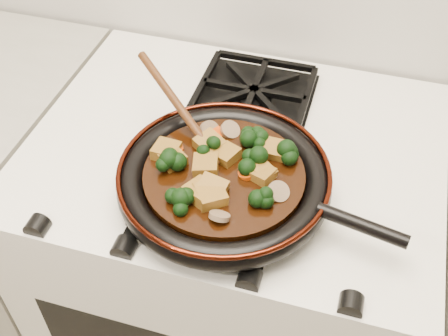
# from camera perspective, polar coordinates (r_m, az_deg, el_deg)

# --- Properties ---
(stove) EXTENTS (0.76, 0.60, 0.90)m
(stove) POSITION_cam_1_polar(r_m,az_deg,el_deg) (1.39, 0.85, -11.30)
(stove) COLOR white
(stove) RESTS_ON ground
(burner_grate_front) EXTENTS (0.23, 0.23, 0.03)m
(burner_grate_front) POSITION_cam_1_polar(r_m,az_deg,el_deg) (0.94, -1.18, -2.63)
(burner_grate_front) COLOR black
(burner_grate_front) RESTS_ON stove
(burner_grate_back) EXTENTS (0.23, 0.23, 0.03)m
(burner_grate_back) POSITION_cam_1_polar(r_m,az_deg,el_deg) (1.14, 3.05, 7.53)
(burner_grate_back) COLOR black
(burner_grate_back) RESTS_ON stove
(skillet) EXTENTS (0.47, 0.35, 0.05)m
(skillet) POSITION_cam_1_polar(r_m,az_deg,el_deg) (0.92, 0.11, -1.18)
(skillet) COLOR black
(skillet) RESTS_ON burner_grate_front
(braising_sauce) EXTENTS (0.26, 0.26, 0.02)m
(braising_sauce) POSITION_cam_1_polar(r_m,az_deg,el_deg) (0.91, 0.00, -0.92)
(braising_sauce) COLOR black
(braising_sauce) RESTS_ON skillet
(tofu_cube_0) EXTENTS (0.05, 0.05, 0.03)m
(tofu_cube_0) POSITION_cam_1_polar(r_m,az_deg,el_deg) (0.92, 0.33, 1.30)
(tofu_cube_0) COLOR brown
(tofu_cube_0) RESTS_ON braising_sauce
(tofu_cube_1) EXTENTS (0.05, 0.05, 0.02)m
(tofu_cube_1) POSITION_cam_1_polar(r_m,az_deg,el_deg) (0.90, 3.91, -0.68)
(tofu_cube_1) COLOR brown
(tofu_cube_1) RESTS_ON braising_sauce
(tofu_cube_2) EXTENTS (0.06, 0.06, 0.03)m
(tofu_cube_2) POSITION_cam_1_polar(r_m,az_deg,el_deg) (0.87, -2.38, -2.49)
(tofu_cube_2) COLOR brown
(tofu_cube_2) RESTS_ON braising_sauce
(tofu_cube_3) EXTENTS (0.04, 0.04, 0.02)m
(tofu_cube_3) POSITION_cam_1_polar(r_m,az_deg,el_deg) (0.94, -5.88, 1.71)
(tofu_cube_3) COLOR brown
(tofu_cube_3) RESTS_ON braising_sauce
(tofu_cube_4) EXTENTS (0.05, 0.05, 0.02)m
(tofu_cube_4) POSITION_cam_1_polar(r_m,az_deg,el_deg) (0.90, 4.02, -0.46)
(tofu_cube_4) COLOR brown
(tofu_cube_4) RESTS_ON braising_sauce
(tofu_cube_5) EXTENTS (0.05, 0.05, 0.03)m
(tofu_cube_5) POSITION_cam_1_polar(r_m,az_deg,el_deg) (0.91, -1.87, 0.24)
(tofu_cube_5) COLOR brown
(tofu_cube_5) RESTS_ON braising_sauce
(tofu_cube_6) EXTENTS (0.06, 0.06, 0.03)m
(tofu_cube_6) POSITION_cam_1_polar(r_m,az_deg,el_deg) (0.86, -1.41, -2.76)
(tofu_cube_6) COLOR brown
(tofu_cube_6) RESTS_ON braising_sauce
(tofu_cube_7) EXTENTS (0.05, 0.05, 0.03)m
(tofu_cube_7) POSITION_cam_1_polar(r_m,az_deg,el_deg) (0.87, -1.25, -2.19)
(tofu_cube_7) COLOR brown
(tofu_cube_7) RESTS_ON braising_sauce
(tofu_cube_8) EXTENTS (0.04, 0.04, 0.02)m
(tofu_cube_8) POSITION_cam_1_polar(r_m,az_deg,el_deg) (0.94, 5.21, 1.81)
(tofu_cube_8) COLOR brown
(tofu_cube_8) RESTS_ON braising_sauce
(tofu_cube_9) EXTENTS (0.05, 0.05, 0.02)m
(tofu_cube_9) POSITION_cam_1_polar(r_m,az_deg,el_deg) (0.92, -5.19, 0.81)
(tofu_cube_9) COLOR brown
(tofu_cube_9) RESTS_ON braising_sauce
(tofu_cube_10) EXTENTS (0.06, 0.06, 0.03)m
(tofu_cube_10) POSITION_cam_1_polar(r_m,az_deg,el_deg) (0.94, -1.49, 2.40)
(tofu_cube_10) COLOR brown
(tofu_cube_10) RESTS_ON braising_sauce
(broccoli_floret_0) EXTENTS (0.08, 0.08, 0.06)m
(broccoli_floret_0) POSITION_cam_1_polar(r_m,az_deg,el_deg) (0.93, 6.76, 1.20)
(broccoli_floret_0) COLOR black
(broccoli_floret_0) RESTS_ON braising_sauce
(broccoli_floret_1) EXTENTS (0.07, 0.08, 0.07)m
(broccoli_floret_1) POSITION_cam_1_polar(r_m,az_deg,el_deg) (0.93, -1.47, 2.02)
(broccoli_floret_1) COLOR black
(broccoli_floret_1) RESTS_ON braising_sauce
(broccoli_floret_2) EXTENTS (0.08, 0.09, 0.06)m
(broccoli_floret_2) POSITION_cam_1_polar(r_m,az_deg,el_deg) (0.86, -4.69, -3.41)
(broccoli_floret_2) COLOR black
(broccoli_floret_2) RESTS_ON braising_sauce
(broccoli_floret_3) EXTENTS (0.09, 0.09, 0.07)m
(broccoli_floret_3) POSITION_cam_1_polar(r_m,az_deg,el_deg) (0.91, -5.34, 0.44)
(broccoli_floret_3) COLOR black
(broccoli_floret_3) RESTS_ON braising_sauce
(broccoli_floret_4) EXTENTS (0.07, 0.07, 0.06)m
(broccoli_floret_4) POSITION_cam_1_polar(r_m,az_deg,el_deg) (0.86, 4.16, -2.78)
(broccoli_floret_4) COLOR black
(broccoli_floret_4) RESTS_ON braising_sauce
(broccoli_floret_5) EXTENTS (0.07, 0.07, 0.06)m
(broccoli_floret_5) POSITION_cam_1_polar(r_m,az_deg,el_deg) (0.95, 2.94, 2.84)
(broccoli_floret_5) COLOR black
(broccoli_floret_5) RESTS_ON braising_sauce
(broccoli_floret_6) EXTENTS (0.08, 0.09, 0.07)m
(broccoli_floret_6) POSITION_cam_1_polar(r_m,az_deg,el_deg) (0.90, 2.49, 0.51)
(broccoli_floret_6) COLOR black
(broccoli_floret_6) RESTS_ON braising_sauce
(carrot_coin_0) EXTENTS (0.03, 0.03, 0.01)m
(carrot_coin_0) POSITION_cam_1_polar(r_m,az_deg,el_deg) (0.94, -5.04, 1.87)
(carrot_coin_0) COLOR #CA3E05
(carrot_coin_0) RESTS_ON braising_sauce
(carrot_coin_1) EXTENTS (0.03, 0.03, 0.02)m
(carrot_coin_1) POSITION_cam_1_polar(r_m,az_deg,el_deg) (0.97, -1.63, 3.52)
(carrot_coin_1) COLOR #CA3E05
(carrot_coin_1) RESTS_ON braising_sauce
(carrot_coin_2) EXTENTS (0.03, 0.03, 0.02)m
(carrot_coin_2) POSITION_cam_1_polar(r_m,az_deg,el_deg) (0.90, 2.38, -0.48)
(carrot_coin_2) COLOR #CA3E05
(carrot_coin_2) RESTS_ON braising_sauce
(carrot_coin_3) EXTENTS (0.03, 0.03, 0.02)m
(carrot_coin_3) POSITION_cam_1_polar(r_m,az_deg,el_deg) (0.97, -0.98, 3.63)
(carrot_coin_3) COLOR #CA3E05
(carrot_coin_3) RESTS_ON braising_sauce
(mushroom_slice_0) EXTENTS (0.04, 0.03, 0.02)m
(mushroom_slice_0) POSITION_cam_1_polar(r_m,az_deg,el_deg) (0.84, -0.47, -4.91)
(mushroom_slice_0) COLOR #80654A
(mushroom_slice_0) RESTS_ON braising_sauce
(mushroom_slice_1) EXTENTS (0.04, 0.05, 0.03)m
(mushroom_slice_1) POSITION_cam_1_polar(r_m,az_deg,el_deg) (0.97, -1.46, 3.78)
(mushroom_slice_1) COLOR #80654A
(mushroom_slice_1) RESTS_ON braising_sauce
(mushroom_slice_2) EXTENTS (0.05, 0.05, 0.02)m
(mushroom_slice_2) POSITION_cam_1_polar(r_m,az_deg,el_deg) (0.87, 5.53, -2.42)
(mushroom_slice_2) COLOR #80654A
(mushroom_slice_2) RESTS_ON braising_sauce
(mushroom_slice_3) EXTENTS (0.05, 0.05, 0.02)m
(mushroom_slice_3) POSITION_cam_1_polar(r_m,az_deg,el_deg) (0.97, 0.63, 3.88)
(mushroom_slice_3) COLOR #80654A
(mushroom_slice_3) RESTS_ON braising_sauce
(wooden_spoon) EXTENTS (0.13, 0.11, 0.23)m
(wooden_spoon) POSITION_cam_1_polar(r_m,az_deg,el_deg) (0.96, -3.36, 4.55)
(wooden_spoon) COLOR #48250F
(wooden_spoon) RESTS_ON braising_sauce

